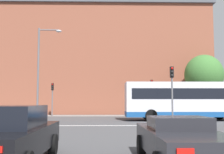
# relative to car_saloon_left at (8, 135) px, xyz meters

# --- Properties ---
(stop_line_strip) EXTENTS (8.34, 0.30, 0.01)m
(stop_line_strip) POSITION_rel_car_saloon_left_xyz_m (2.25, 11.91, -0.79)
(stop_line_strip) COLOR silver
(stop_line_strip) RESTS_ON ground_plane
(far_pavement) EXTENTS (69.26, 2.50, 0.01)m
(far_pavement) POSITION_rel_car_saloon_left_xyz_m (2.25, 24.82, -0.79)
(far_pavement) COLOR gray
(far_pavement) RESTS_ON ground_plane
(brick_civic_building) EXTENTS (29.95, 16.34, 22.37)m
(brick_civic_building) POSITION_rel_car_saloon_left_xyz_m (1.47, 34.99, 7.46)
(brick_civic_building) COLOR brown
(brick_civic_building) RESTS_ON ground_plane
(car_saloon_left) EXTENTS (2.08, 4.89, 1.58)m
(car_saloon_left) POSITION_rel_car_saloon_left_xyz_m (0.00, 0.00, 0.00)
(car_saloon_left) COLOR black
(car_saloon_left) RESTS_ON ground_plane
(car_roadster_right) EXTENTS (1.94, 4.68, 1.28)m
(car_roadster_right) POSITION_rel_car_saloon_left_xyz_m (4.58, -0.13, -0.13)
(car_roadster_right) COLOR #232328
(car_roadster_right) RESTS_ON ground_plane
(bus_crossing_lead) EXTENTS (10.70, 2.73, 3.30)m
(bus_crossing_lead) POSITION_rel_car_saloon_left_xyz_m (9.65, 16.83, 0.98)
(bus_crossing_lead) COLOR silver
(bus_crossing_lead) RESTS_ON ground_plane
(traffic_light_far_right) EXTENTS (0.26, 0.31, 4.09)m
(traffic_light_far_right) POSITION_rel_car_saloon_left_xyz_m (7.81, 24.11, 1.96)
(traffic_light_far_right) COLOR slate
(traffic_light_far_right) RESTS_ON ground_plane
(traffic_light_near_right) EXTENTS (0.26, 0.31, 4.19)m
(traffic_light_near_right) POSITION_rel_car_saloon_left_xyz_m (7.41, 12.60, 2.02)
(traffic_light_near_right) COLOR slate
(traffic_light_near_right) RESTS_ON ground_plane
(traffic_light_far_left) EXTENTS (0.26, 0.31, 3.70)m
(traffic_light_far_left) POSITION_rel_car_saloon_left_xyz_m (-3.45, 24.20, 1.72)
(traffic_light_far_left) COLOR slate
(traffic_light_far_left) RESTS_ON ground_plane
(street_lamp_junction) EXTENTS (2.04, 0.36, 7.98)m
(street_lamp_junction) POSITION_rel_car_saloon_left_xyz_m (-2.89, 16.37, 4.01)
(street_lamp_junction) COLOR slate
(street_lamp_junction) RESTS_ON ground_plane
(pedestrian_waiting) EXTENTS (0.46, 0.38, 1.62)m
(pedestrian_waiting) POSITION_rel_car_saloon_left_xyz_m (12.23, 24.26, 0.15)
(pedestrian_waiting) COLOR #333851
(pedestrian_waiting) RESTS_ON ground_plane
(pedestrian_walking_east) EXTENTS (0.42, 0.45, 1.56)m
(pedestrian_walking_east) POSITION_rel_car_saloon_left_xyz_m (8.10, 24.12, 0.11)
(pedestrian_walking_east) COLOR black
(pedestrian_walking_east) RESTS_ON ground_plane
(tree_by_building) EXTENTS (4.42, 4.42, 7.03)m
(tree_by_building) POSITION_rel_car_saloon_left_xyz_m (13.92, 24.40, 3.90)
(tree_by_building) COLOR #4C3823
(tree_by_building) RESTS_ON ground_plane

